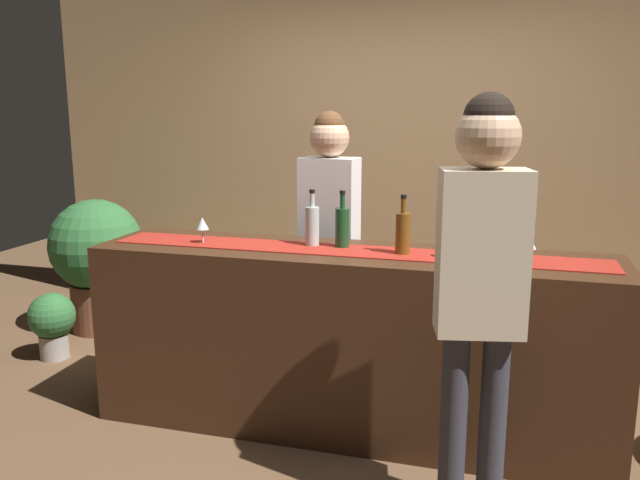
# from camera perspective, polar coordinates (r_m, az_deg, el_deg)

# --- Properties ---
(ground_plane) EXTENTS (10.00, 10.00, 0.00)m
(ground_plane) POSITION_cam_1_polar(r_m,az_deg,el_deg) (3.66, 2.51, -16.08)
(ground_plane) COLOR brown
(back_wall) EXTENTS (6.00, 0.12, 2.90)m
(back_wall) POSITION_cam_1_polar(r_m,az_deg,el_deg) (5.11, 7.66, 8.74)
(back_wall) COLOR tan
(back_wall) RESTS_ON ground
(bar_counter) EXTENTS (2.70, 0.60, 0.98)m
(bar_counter) POSITION_cam_1_polar(r_m,az_deg,el_deg) (3.46, 2.58, -8.91)
(bar_counter) COLOR #3D2314
(bar_counter) RESTS_ON ground
(counter_runner_cloth) EXTENTS (2.57, 0.28, 0.01)m
(counter_runner_cloth) POSITION_cam_1_polar(r_m,az_deg,el_deg) (3.32, 2.66, -0.95)
(counter_runner_cloth) COLOR maroon
(counter_runner_cloth) RESTS_ON bar_counter
(wine_bottle_clear) EXTENTS (0.07, 0.07, 0.30)m
(wine_bottle_clear) POSITION_cam_1_polar(r_m,az_deg,el_deg) (3.42, -0.69, 1.33)
(wine_bottle_clear) COLOR #B2C6C1
(wine_bottle_clear) RESTS_ON bar_counter
(wine_bottle_amber) EXTENTS (0.07, 0.07, 0.30)m
(wine_bottle_amber) POSITION_cam_1_polar(r_m,az_deg,el_deg) (3.25, 7.32, 0.69)
(wine_bottle_amber) COLOR brown
(wine_bottle_amber) RESTS_ON bar_counter
(wine_bottle_green) EXTENTS (0.07, 0.07, 0.30)m
(wine_bottle_green) POSITION_cam_1_polar(r_m,az_deg,el_deg) (3.38, 1.98, 1.20)
(wine_bottle_green) COLOR #194723
(wine_bottle_green) RESTS_ON bar_counter
(wine_glass_near_customer) EXTENTS (0.07, 0.07, 0.14)m
(wine_glass_near_customer) POSITION_cam_1_polar(r_m,az_deg,el_deg) (3.21, 11.27, 0.26)
(wine_glass_near_customer) COLOR silver
(wine_glass_near_customer) RESTS_ON bar_counter
(wine_glass_mid_counter) EXTENTS (0.07, 0.07, 0.14)m
(wine_glass_mid_counter) POSITION_cam_1_polar(r_m,az_deg,el_deg) (3.54, -10.34, 1.37)
(wine_glass_mid_counter) COLOR silver
(wine_glass_mid_counter) RESTS_ON bar_counter
(wine_glass_far_end) EXTENTS (0.07, 0.07, 0.14)m
(wine_glass_far_end) POSITION_cam_1_polar(r_m,az_deg,el_deg) (3.16, 17.96, -0.25)
(wine_glass_far_end) COLOR silver
(wine_glass_far_end) RESTS_ON bar_counter
(bartender) EXTENTS (0.35, 0.24, 1.68)m
(bartender) POSITION_cam_1_polar(r_m,az_deg,el_deg) (3.92, 0.83, 1.90)
(bartender) COLOR #26262B
(bartender) RESTS_ON ground
(customer_sipping) EXTENTS (0.37, 0.27, 1.76)m
(customer_sipping) POSITION_cam_1_polar(r_m,az_deg,el_deg) (2.60, 14.04, -2.15)
(customer_sipping) COLOR #33333D
(customer_sipping) RESTS_ON ground
(potted_plant_tall) EXTENTS (0.70, 0.70, 1.02)m
(potted_plant_tall) POSITION_cam_1_polar(r_m,az_deg,el_deg) (5.22, -19.10, -1.29)
(potted_plant_tall) COLOR brown
(potted_plant_tall) RESTS_ON ground
(potted_plant_small) EXTENTS (0.31, 0.31, 0.46)m
(potted_plant_small) POSITION_cam_1_polar(r_m,az_deg,el_deg) (4.82, -22.57, -6.62)
(potted_plant_small) COLOR #9E9389
(potted_plant_small) RESTS_ON ground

